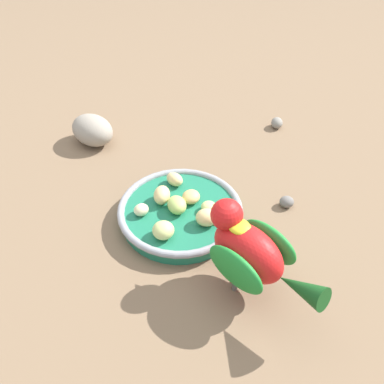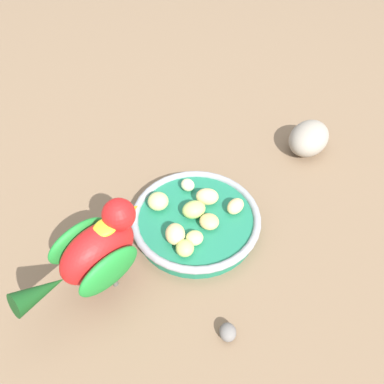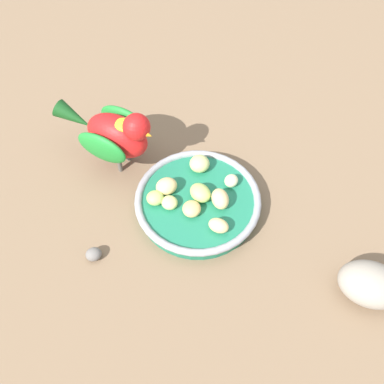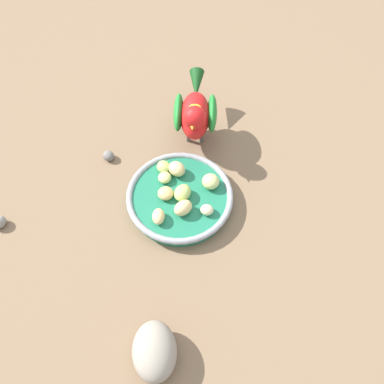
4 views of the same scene
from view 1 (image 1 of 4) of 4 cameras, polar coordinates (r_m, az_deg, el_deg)
ground_plane at (r=0.72m, az=0.92°, el=-4.66°), size 4.00×4.00×0.00m
feeding_bowl at (r=0.72m, az=-1.53°, el=-2.69°), size 0.20×0.20×0.03m
apple_piece_0 at (r=0.72m, az=-0.11°, el=-0.63°), size 0.04×0.04×0.02m
apple_piece_1 at (r=0.66m, az=-3.75°, el=-4.97°), size 0.04×0.04×0.03m
apple_piece_2 at (r=0.70m, az=-1.98°, el=-1.69°), size 0.03×0.04×0.03m
apple_piece_3 at (r=0.70m, az=-6.61°, el=-2.31°), size 0.03×0.03×0.02m
apple_piece_4 at (r=0.75m, az=-2.27°, el=1.66°), size 0.04×0.04×0.02m
apple_piece_5 at (r=0.71m, az=2.21°, el=-1.99°), size 0.03×0.03×0.02m
apple_piece_6 at (r=0.69m, az=3.83°, el=-2.69°), size 0.04×0.04×0.02m
apple_piece_7 at (r=0.72m, az=-3.93°, el=-0.40°), size 0.04×0.04×0.03m
apple_piece_8 at (r=0.68m, az=1.93°, el=-3.32°), size 0.04×0.04×0.03m
parrot at (r=0.59m, az=7.58°, el=-7.61°), size 0.12×0.18×0.13m
rock_large at (r=0.91m, az=-12.80°, el=7.84°), size 0.11×0.12×0.06m
pebble_0 at (r=0.96m, az=10.96°, el=8.81°), size 0.03×0.04×0.02m
pebble_1 at (r=0.77m, az=12.05°, el=-1.06°), size 0.03×0.03×0.02m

